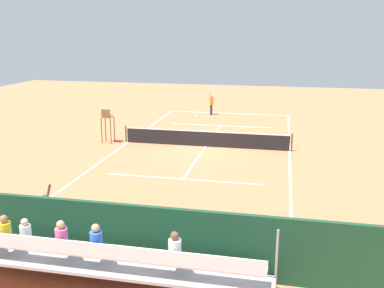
{
  "coord_description": "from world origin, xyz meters",
  "views": [
    {
      "loc": [
        -4.43,
        24.98,
        6.9
      ],
      "look_at": [
        0.0,
        4.0,
        1.2
      ],
      "focal_mm": 40.39,
      "sensor_mm": 36.0,
      "label": 1
    }
  ],
  "objects_px": {
    "umpire_chair": "(107,122)",
    "tennis_ball_near": "(230,117)",
    "tennis_player": "(211,103)",
    "line_judge": "(47,211)",
    "bleacher_stand": "(96,259)",
    "tennis_racket": "(197,115)",
    "equipment_bag": "(166,254)",
    "courtside_bench": "(235,248)",
    "tennis_net": "(206,139)"
  },
  "relations": [
    {
      "from": "umpire_chair",
      "to": "tennis_ball_near",
      "type": "height_order",
      "value": "umpire_chair"
    },
    {
      "from": "tennis_player",
      "to": "tennis_ball_near",
      "type": "height_order",
      "value": "tennis_player"
    },
    {
      "from": "tennis_ball_near",
      "to": "line_judge",
      "type": "relative_size",
      "value": 0.03
    },
    {
      "from": "bleacher_stand",
      "to": "tennis_racket",
      "type": "bearing_deg",
      "value": -84.9
    },
    {
      "from": "equipment_bag",
      "to": "line_judge",
      "type": "distance_m",
      "value": 4.37
    },
    {
      "from": "bleacher_stand",
      "to": "umpire_chair",
      "type": "distance_m",
      "value": 16.32
    },
    {
      "from": "tennis_ball_near",
      "to": "courtside_bench",
      "type": "bearing_deg",
      "value": 97.44
    },
    {
      "from": "tennis_racket",
      "to": "tennis_ball_near",
      "type": "relative_size",
      "value": 8.82
    },
    {
      "from": "tennis_net",
      "to": "tennis_ball_near",
      "type": "bearing_deg",
      "value": -91.95
    },
    {
      "from": "bleacher_stand",
      "to": "line_judge",
      "type": "bearing_deg",
      "value": -41.11
    },
    {
      "from": "line_judge",
      "to": "tennis_net",
      "type": "bearing_deg",
      "value": -103.48
    },
    {
      "from": "courtside_bench",
      "to": "tennis_net",
      "type": "bearing_deg",
      "value": -76.08
    },
    {
      "from": "tennis_ball_near",
      "to": "tennis_racket",
      "type": "bearing_deg",
      "value": 0.09
    },
    {
      "from": "umpire_chair",
      "to": "tennis_net",
      "type": "bearing_deg",
      "value": -177.54
    },
    {
      "from": "tennis_racket",
      "to": "courtside_bench",
      "type": "bearing_deg",
      "value": 104.09
    },
    {
      "from": "umpire_chair",
      "to": "equipment_bag",
      "type": "relative_size",
      "value": 2.38
    },
    {
      "from": "tennis_net",
      "to": "umpire_chair",
      "type": "height_order",
      "value": "umpire_chair"
    },
    {
      "from": "tennis_player",
      "to": "bleacher_stand",
      "type": "bearing_deg",
      "value": 92.58
    },
    {
      "from": "equipment_bag",
      "to": "tennis_racket",
      "type": "distance_m",
      "value": 23.13
    },
    {
      "from": "equipment_bag",
      "to": "tennis_player",
      "type": "distance_m",
      "value": 23.68
    },
    {
      "from": "courtside_bench",
      "to": "line_judge",
      "type": "xyz_separation_m",
      "value": [
        6.39,
        -0.36,
        0.46
      ]
    },
    {
      "from": "courtside_bench",
      "to": "tennis_racket",
      "type": "distance_m",
      "value": 23.44
    },
    {
      "from": "tennis_ball_near",
      "to": "line_judge",
      "type": "distance_m",
      "value": 22.65
    },
    {
      "from": "bleacher_stand",
      "to": "line_judge",
      "type": "xyz_separation_m",
      "value": [
        2.9,
        -2.53,
        0.02
      ]
    },
    {
      "from": "bleacher_stand",
      "to": "tennis_player",
      "type": "xyz_separation_m",
      "value": [
        1.15,
        -25.57,
        0.02
      ]
    },
    {
      "from": "umpire_chair",
      "to": "line_judge",
      "type": "bearing_deg",
      "value": 103.8
    },
    {
      "from": "courtside_bench",
      "to": "tennis_ball_near",
      "type": "height_order",
      "value": "courtside_bench"
    },
    {
      "from": "tennis_player",
      "to": "tennis_racket",
      "type": "distance_m",
      "value": 1.61
    },
    {
      "from": "equipment_bag",
      "to": "tennis_racket",
      "type": "height_order",
      "value": "equipment_bag"
    },
    {
      "from": "umpire_chair",
      "to": "line_judge",
      "type": "relative_size",
      "value": 1.11
    },
    {
      "from": "umpire_chair",
      "to": "tennis_player",
      "type": "relative_size",
      "value": 1.11
    },
    {
      "from": "bleacher_stand",
      "to": "tennis_racket",
      "type": "xyz_separation_m",
      "value": [
        2.22,
        -24.9,
        -0.98
      ]
    },
    {
      "from": "courtside_bench",
      "to": "tennis_player",
      "type": "relative_size",
      "value": 0.93
    },
    {
      "from": "courtside_bench",
      "to": "line_judge",
      "type": "distance_m",
      "value": 6.41
    },
    {
      "from": "umpire_chair",
      "to": "equipment_bag",
      "type": "xyz_separation_m",
      "value": [
        -7.36,
        13.13,
        -1.13
      ]
    },
    {
      "from": "tennis_net",
      "to": "bleacher_stand",
      "type": "distance_m",
      "value": 15.45
    },
    {
      "from": "bleacher_stand",
      "to": "tennis_racket",
      "type": "distance_m",
      "value": 25.01
    },
    {
      "from": "line_judge",
      "to": "tennis_racket",
      "type": "bearing_deg",
      "value": -91.74
    },
    {
      "from": "tennis_racket",
      "to": "tennis_ball_near",
      "type": "bearing_deg",
      "value": -179.91
    },
    {
      "from": "tennis_racket",
      "to": "umpire_chair",
      "type": "bearing_deg",
      "value": 68.73
    },
    {
      "from": "tennis_racket",
      "to": "tennis_net",
      "type": "bearing_deg",
      "value": 104.33
    },
    {
      "from": "equipment_bag",
      "to": "bleacher_stand",
      "type": "bearing_deg",
      "value": 56.42
    },
    {
      "from": "courtside_bench",
      "to": "line_judge",
      "type": "height_order",
      "value": "line_judge"
    },
    {
      "from": "bleacher_stand",
      "to": "courtside_bench",
      "type": "distance_m",
      "value": 4.13
    },
    {
      "from": "umpire_chair",
      "to": "tennis_ball_near",
      "type": "xyz_separation_m",
      "value": [
        -6.52,
        -9.72,
        -1.28
      ]
    },
    {
      "from": "courtside_bench",
      "to": "equipment_bag",
      "type": "bearing_deg",
      "value": 3.45
    },
    {
      "from": "bleacher_stand",
      "to": "courtside_bench",
      "type": "xyz_separation_m",
      "value": [
        -3.48,
        -2.17,
        -0.44
      ]
    },
    {
      "from": "bleacher_stand",
      "to": "tennis_ball_near",
      "type": "height_order",
      "value": "bleacher_stand"
    },
    {
      "from": "tennis_player",
      "to": "tennis_racket",
      "type": "bearing_deg",
      "value": 32.26
    },
    {
      "from": "tennis_player",
      "to": "line_judge",
      "type": "height_order",
      "value": "same"
    }
  ]
}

